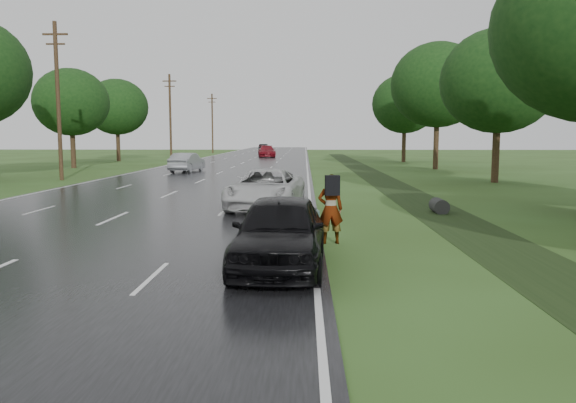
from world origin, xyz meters
The scene contains 19 objects.
road centered at (0.00, 45.00, 0.02)m, with size 14.00×180.00×0.04m, color black.
edge_stripe_east centered at (6.75, 45.00, 0.04)m, with size 0.12×180.00×0.01m, color silver.
edge_stripe_west centered at (-6.75, 45.00, 0.04)m, with size 0.12×180.00×0.01m, color silver.
center_line centered at (0.00, 45.00, 0.04)m, with size 0.12×180.00×0.01m, color silver.
drainage_ditch centered at (11.50, 18.71, 0.04)m, with size 2.20×120.00×0.56m.
utility_pole_mid centered at (-9.20, 25.00, 5.20)m, with size 1.60×0.26×10.00m.
utility_pole_far centered at (-9.20, 55.00, 5.20)m, with size 1.60×0.26×10.00m.
utility_pole_distant centered at (-9.20, 85.00, 5.20)m, with size 1.60×0.26×10.00m.
tree_east_c centered at (18.20, 24.00, 6.14)m, with size 7.00×7.00×9.29m.
tree_east_d centered at (17.80, 38.00, 7.15)m, with size 8.00×8.00×10.76m.
tree_east_f centered at (17.50, 52.00, 6.37)m, with size 7.20×7.20×9.62m.
tree_west_d centered at (-14.20, 39.00, 5.82)m, with size 6.60×6.60×8.80m.
tree_west_f centered at (-14.80, 53.00, 6.14)m, with size 7.00×7.00×9.29m.
pedestrian centered at (7.18, 3.88, 0.95)m, with size 0.87×0.72×1.83m.
white_pickup centered at (5.02, 10.83, 0.79)m, with size 2.50×5.43×1.51m, color #BBBBBB.
dark_sedan centered at (6.00, 0.91, 0.82)m, with size 1.84×4.57×1.56m, color black.
silver_sedan centered at (-2.77, 33.26, 0.79)m, with size 1.58×4.54×1.50m, color gray.
far_car_red centered at (1.37, 65.36, 0.82)m, with size 2.19×5.40×1.57m, color maroon.
far_car_dark centered at (-1.00, 92.20, 0.74)m, with size 1.48×4.25×1.40m, color black.
Camera 1 is at (6.52, -10.74, 2.81)m, focal length 35.00 mm.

